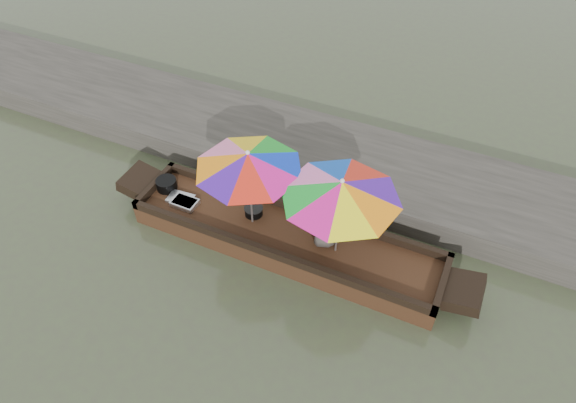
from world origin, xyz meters
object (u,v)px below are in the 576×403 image
at_px(umbrella_bow, 250,189).
at_px(umbrella_stern, 339,217).
at_px(cooking_pot, 167,184).
at_px(tray_crayfish, 185,203).
at_px(vendor, 327,219).
at_px(boat_hull, 286,240).
at_px(supply_bag, 322,223).
at_px(charcoal_grill, 254,211).
at_px(tray_scallop, 181,199).

bearing_deg(umbrella_bow, umbrella_stern, 0.00).
bearing_deg(cooking_pot, umbrella_stern, -1.58).
bearing_deg(tray_crayfish, vendor, 4.91).
bearing_deg(boat_hull, umbrella_bow, 180.00).
distance_m(cooking_pot, tray_crayfish, 0.58).
bearing_deg(tray_crayfish, supply_bag, 11.49).
bearing_deg(umbrella_stern, vendor, 157.32).
xyz_separation_m(charcoal_grill, supply_bag, (1.19, 0.19, 0.06)).
bearing_deg(vendor, tray_scallop, -33.70).
bearing_deg(cooking_pot, tray_scallop, -21.87).
bearing_deg(umbrella_bow, vendor, 3.86).
distance_m(vendor, umbrella_bow, 1.33).
relative_size(boat_hull, supply_bag, 19.15).
xyz_separation_m(tray_scallop, supply_bag, (2.54, 0.42, 0.10)).
distance_m(cooking_pot, vendor, 3.15).
xyz_separation_m(boat_hull, tray_scallop, (-2.04, -0.07, 0.21)).
xyz_separation_m(supply_bag, umbrella_bow, (-1.13, -0.36, 0.65)).
bearing_deg(umbrella_stern, umbrella_bow, 180.00).
xyz_separation_m(tray_scallop, umbrella_stern, (2.93, 0.07, 0.74)).
xyz_separation_m(tray_crayfish, umbrella_bow, (1.28, 0.13, 0.73)).
relative_size(tray_crayfish, umbrella_stern, 0.25).
height_order(cooking_pot, vendor, vendor).
relative_size(tray_crayfish, charcoal_grill, 1.46).
height_order(supply_bag, vendor, vendor).
relative_size(boat_hull, tray_crayfish, 11.86).
relative_size(boat_hull, charcoal_grill, 17.32).
distance_m(tray_scallop, vendor, 2.78).
bearing_deg(umbrella_bow, tray_scallop, -177.31).
relative_size(charcoal_grill, supply_bag, 1.11).
distance_m(vendor, umbrella_stern, 0.31).
height_order(tray_crayfish, charcoal_grill, charcoal_grill).
distance_m(supply_bag, umbrella_stern, 0.83).
distance_m(tray_crayfish, charcoal_grill, 1.25).
height_order(cooking_pot, umbrella_bow, umbrella_bow).
distance_m(cooking_pot, tray_scallop, 0.43).
relative_size(tray_scallop, charcoal_grill, 1.46).
xyz_separation_m(boat_hull, tray_crayfish, (-1.90, -0.13, 0.22)).
distance_m(boat_hull, umbrella_bow, 1.14).
xyz_separation_m(tray_crayfish, supply_bag, (2.41, 0.49, 0.09)).
bearing_deg(umbrella_bow, charcoal_grill, 109.70).
bearing_deg(umbrella_stern, tray_scallop, -178.70).
bearing_deg(supply_bag, umbrella_bow, -162.54).
bearing_deg(charcoal_grill, umbrella_bow, -70.30).
xyz_separation_m(cooking_pot, vendor, (3.11, -0.00, 0.47)).
distance_m(tray_scallop, umbrella_stern, 3.03).
relative_size(charcoal_grill, umbrella_bow, 0.18).
distance_m(cooking_pot, umbrella_stern, 3.40).
relative_size(tray_crayfish, tray_scallop, 1.00).
height_order(tray_crayfish, umbrella_bow, umbrella_bow).
bearing_deg(umbrella_bow, boat_hull, 0.00).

